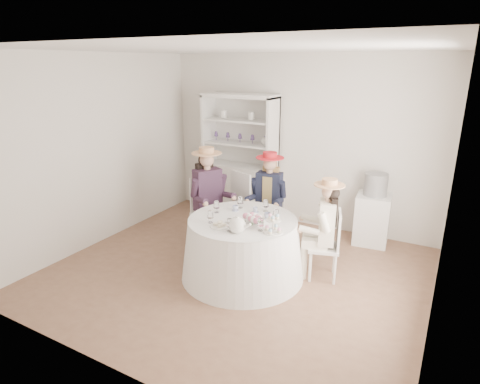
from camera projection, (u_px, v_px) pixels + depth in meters
The scene contains 23 objects.
ground at pixel (236, 272), 5.13m from camera, with size 4.50×4.50×0.00m, color brown.
ceiling at pixel (235, 48), 4.30m from camera, with size 4.50×4.50×0.00m, color white.
wall_back at pixel (298, 142), 6.38m from camera, with size 4.50×4.50×0.00m, color silver.
wall_front at pixel (107, 229), 3.05m from camera, with size 4.50×4.50×0.00m, color silver.
wall_left at pixel (100, 151), 5.75m from camera, with size 4.50×4.50×0.00m, color silver.
wall_right at pixel (449, 200), 3.68m from camera, with size 4.50×4.50×0.00m, color silver.
tea_table at pixel (243, 248), 4.94m from camera, with size 1.52×1.52×0.76m.
hutch at pixel (241, 175), 6.79m from camera, with size 1.40×0.89×2.08m.
side_table at pixel (372, 219), 5.87m from camera, with size 0.47×0.47×0.74m, color silver.
hatbox at pixel (376, 185), 5.71m from camera, with size 0.32×0.32×0.32m, color black.
guest_left at pixel (208, 192), 5.63m from camera, with size 0.62×0.57×1.46m.
guest_mid at pixel (269, 194), 5.69m from camera, with size 0.51×0.53×1.38m.
guest_right at pixel (325, 223), 4.79m from camera, with size 0.52×0.48×1.28m.
spare_chair at pixel (247, 203), 5.97m from camera, with size 0.56×0.56×1.06m.
teacup_a at pixel (235, 208), 5.09m from camera, with size 0.08×0.08×0.06m, color white.
teacup_b at pixel (255, 210), 5.03m from camera, with size 0.06×0.06×0.06m, color white.
teacup_c at pixel (267, 216), 4.83m from camera, with size 0.08×0.08×0.07m, color white.
flower_bowl at pixel (257, 221), 4.70m from camera, with size 0.20×0.20×0.05m, color white.
flower_arrangement at pixel (253, 217), 4.62m from camera, with size 0.19×0.19×0.07m.
table_teapot at pixel (237, 225), 4.42m from camera, with size 0.27×0.19×0.20m.
sandwich_plate at pixel (220, 225), 4.60m from camera, with size 0.23×0.23×0.05m.
cupcake_stand at pixel (273, 226), 4.43m from camera, with size 0.22×0.22×0.21m.
stemware_set at pixel (243, 213), 4.80m from camera, with size 0.85×0.85×0.15m.
Camera 1 is at (2.25, -3.97, 2.55)m, focal length 30.00 mm.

